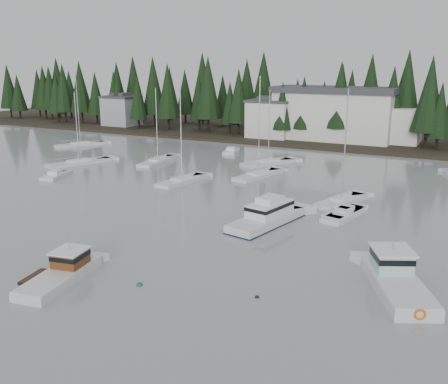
% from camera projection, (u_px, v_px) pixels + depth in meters
% --- Properties ---
extents(ground, '(260.00, 260.00, 0.00)m').
position_uv_depth(ground, '(68.00, 319.00, 32.74)').
color(ground, gray).
rests_on(ground, ground).
extents(far_shore_land, '(240.00, 54.00, 1.00)m').
position_uv_depth(far_shore_land, '(371.00, 134.00, 116.10)').
color(far_shore_land, black).
rests_on(far_shore_land, ground).
extents(conifer_treeline, '(200.00, 22.00, 20.00)m').
position_uv_depth(conifer_treeline, '(360.00, 141.00, 106.65)').
color(conifer_treeline, black).
rests_on(conifer_treeline, ground).
extents(house_west, '(9.54, 7.42, 8.75)m').
position_uv_depth(house_west, '(270.00, 118.00, 107.45)').
color(house_west, silver).
rests_on(house_west, ground).
extents(house_far_west, '(8.48, 7.42, 8.25)m').
position_uv_depth(house_far_west, '(121.00, 110.00, 127.89)').
color(house_far_west, '#999EA0').
rests_on(house_far_west, ground).
extents(harbor_inn, '(29.50, 11.50, 10.90)m').
position_uv_depth(harbor_inn, '(344.00, 115.00, 103.35)').
color(harbor_inn, silver).
rests_on(harbor_inn, ground).
extents(lobster_boat_brown, '(4.95, 8.29, 3.93)m').
position_uv_depth(lobster_boat_brown, '(61.00, 274.00, 38.54)').
color(lobster_boat_brown, silver).
rests_on(lobster_boat_brown, ground).
extents(cabin_cruiser_center, '(5.23, 10.80, 4.45)m').
position_uv_depth(cabin_cruiser_center, '(268.00, 218.00, 51.80)').
color(cabin_cruiser_center, silver).
rests_on(cabin_cruiser_center, ground).
extents(lobster_boat_teal, '(6.87, 9.66, 5.10)m').
position_uv_depth(lobster_boat_teal, '(396.00, 281.00, 36.92)').
color(lobster_boat_teal, silver).
rests_on(lobster_boat_teal, ground).
extents(sailboat_1, '(3.38, 10.13, 12.84)m').
position_uv_depth(sailboat_1, '(158.00, 162.00, 83.67)').
color(sailboat_1, silver).
rests_on(sailboat_1, ground).
extents(sailboat_2, '(6.71, 10.03, 14.58)m').
position_uv_depth(sailboat_2, '(81.00, 145.00, 100.39)').
color(sailboat_2, silver).
rests_on(sailboat_2, ground).
extents(sailboat_3, '(6.28, 10.97, 12.26)m').
position_uv_depth(sailboat_3, '(80.00, 164.00, 82.37)').
color(sailboat_3, silver).
rests_on(sailboat_3, ground).
extents(sailboat_6, '(7.18, 9.81, 12.57)m').
position_uv_depth(sailboat_6, '(268.00, 164.00, 82.23)').
color(sailboat_6, silver).
rests_on(sailboat_6, ground).
extents(sailboat_7, '(4.59, 9.88, 15.00)m').
position_uv_depth(sailboat_7, '(258.00, 176.00, 73.32)').
color(sailboat_7, silver).
rests_on(sailboat_7, ground).
extents(sailboat_9, '(3.65, 9.14, 14.76)m').
position_uv_depth(sailboat_9, '(182.00, 182.00, 69.85)').
color(sailboat_9, silver).
rests_on(sailboat_9, ground).
extents(sailboat_10, '(4.92, 8.76, 14.00)m').
position_uv_depth(sailboat_10, '(342.00, 202.00, 59.66)').
color(sailboat_10, silver).
rests_on(sailboat_10, ground).
extents(runabout_0, '(3.64, 5.69, 1.42)m').
position_uv_depth(runabout_0, '(55.00, 176.00, 72.86)').
color(runabout_0, silver).
rests_on(runabout_0, ground).
extents(runabout_1, '(3.45, 6.80, 1.42)m').
position_uv_depth(runabout_1, '(343.00, 216.00, 54.02)').
color(runabout_1, silver).
rests_on(runabout_1, ground).
extents(runabout_3, '(3.51, 5.76, 1.42)m').
position_uv_depth(runabout_3, '(231.00, 152.00, 92.85)').
color(runabout_3, silver).
rests_on(runabout_3, ground).
extents(runabout_4, '(3.65, 6.46, 1.42)m').
position_uv_depth(runabout_4, '(344.00, 214.00, 54.95)').
color(runabout_4, silver).
rests_on(runabout_4, ground).
extents(mooring_buoy_green, '(0.48, 0.48, 0.48)m').
position_uv_depth(mooring_buoy_green, '(140.00, 285.00, 37.67)').
color(mooring_buoy_green, '#145933').
rests_on(mooring_buoy_green, ground).
extents(mooring_buoy_dark, '(0.33, 0.33, 0.33)m').
position_uv_depth(mooring_buoy_dark, '(257.00, 297.00, 35.73)').
color(mooring_buoy_dark, black).
rests_on(mooring_buoy_dark, ground).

